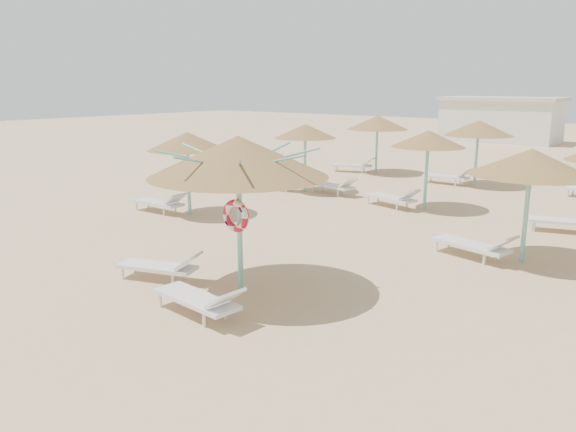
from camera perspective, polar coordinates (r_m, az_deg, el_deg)
The scene contains 6 objects.
ground at distance 11.79m, azimuth -7.01°, elevation -7.34°, with size 120.00×120.00×0.00m, color tan.
main_palapa at distance 10.94m, azimuth -5.08°, elevation 6.00°, with size 3.53×3.53×3.16m.
lounger_main_a at distance 12.38m, azimuth -12.65°, elevation -4.97°, with size 1.94×1.15×0.68m.
lounger_main_b at distance 10.34m, azimuth -8.88°, elevation -8.33°, with size 2.04×0.76×0.73m.
palapa_field at distance 19.15m, azimuth 17.97°, elevation 7.14°, with size 20.26×14.28×2.72m.
service_hut at distance 44.96m, azimuth 20.79°, elevation 9.18°, with size 8.40×4.40×3.25m.
Camera 1 is at (7.96, -7.66, 4.11)m, focal length 35.00 mm.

